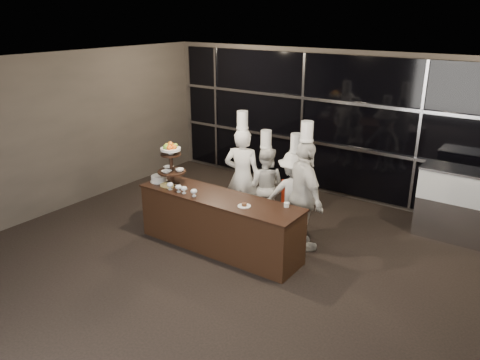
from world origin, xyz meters
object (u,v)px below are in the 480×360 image
Objects in this scene: buffet_counter at (219,222)px; layer_cake at (159,179)px; display_case at (460,201)px; chef_d at (304,196)px; display_stand at (171,160)px; chef_c at (294,195)px; chef_b at (265,185)px; chef_a at (242,176)px.

buffet_counter is 9.47× the size of layer_cake.
display_case reaches higher than layer_cake.
display_case is (3.08, 2.63, 0.22)m from buffet_counter.
display_stand is at bearing -159.48° from chef_d.
display_case is at bearing 34.33° from chef_c.
chef_c is (0.70, -0.20, 0.04)m from chef_b.
display_case is at bearing 25.68° from chef_a.
display_case is 2.79m from chef_c.
buffet_counter is 4.05m from display_case.
chef_d is at bearing 20.52° from display_stand.
chef_d is at bearing -137.05° from display_case.
chef_d reaches higher than chef_a.
display_stand is at bearing 10.62° from layer_cake.
chef_a reaches higher than layer_cake.
chef_b reaches higher than buffet_counter.
buffet_counter is at bearing 2.26° from layer_cake.
layer_cake is 5.11m from display_case.
chef_b is at bearing 86.56° from buffet_counter.
chef_d is (0.32, -0.27, 0.15)m from chef_c.
display_stand is at bearing -130.44° from chef_b.
layer_cake is 0.23× the size of display_case.
chef_d is (1.36, -0.24, 0.01)m from chef_a.
display_case is (4.35, 2.68, -0.29)m from layer_cake.
layer_cake is at bearing -133.17° from chef_a.
chef_a reaches higher than chef_b.
buffet_counter is 1.15m from chef_a.
chef_d is at bearing 35.56° from buffet_counter.
display_case is at bearing 42.95° from chef_d.
display_stand is 1.33m from chef_a.
chef_c is at bearing 28.44° from layer_cake.
layer_cake is (-0.27, -0.05, -0.37)m from display_stand.
chef_d reaches higher than layer_cake.
chef_b is 0.73m from chef_c.
chef_d reaches higher than buffet_counter.
chef_a is at bearing -154.32° from display_case.
display_stand is at bearing -149.27° from chef_c.
layer_cake is at bearing -160.54° from chef_d.
chef_a is at bearing 104.23° from buffet_counter.
buffet_counter is at bearing -93.44° from chef_b.
chef_a is (1.01, 1.07, -0.05)m from layer_cake.
chef_b reaches higher than display_stand.
buffet_counter is 1.37m from layer_cake.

